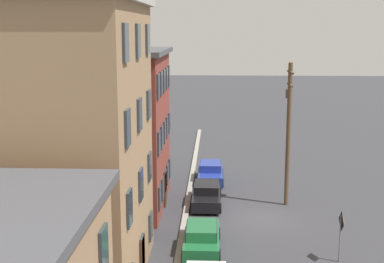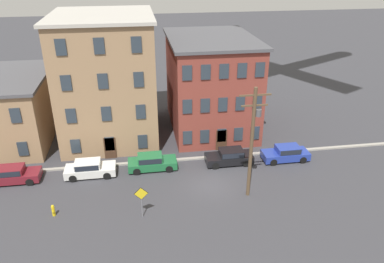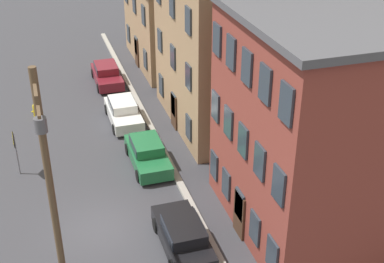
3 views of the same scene
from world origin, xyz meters
name	(u,v)px [view 3 (image 3 of 3)]	position (x,y,z in m)	size (l,w,h in m)	color
ground_plane	(101,228)	(0.00, 0.00, 0.00)	(200.00, 200.00, 0.00)	#38383D
kerb_strip	(193,209)	(0.00, 4.50, 0.08)	(56.00, 0.36, 0.16)	#9E998E
apartment_corner	(206,17)	(-19.60, 11.69, 3.49)	(9.94, 11.89, 6.95)	#9E7A56
apartment_midblock	(261,20)	(-8.63, 11.45, 6.37)	(9.87, 11.42, 12.71)	#9E7A56
apartment_far	(368,118)	(2.27, 11.87, 5.06)	(9.04, 12.26, 10.09)	brown
car_maroon	(107,74)	(-16.79, 3.08, 0.75)	(4.40, 1.92, 1.43)	maroon
car_white	(123,111)	(-10.33, 3.07, 0.75)	(4.40, 1.92, 1.43)	silver
car_green	(147,152)	(-4.84, 3.37, 0.75)	(4.40, 1.92, 1.43)	#1E6638
car_black	(183,235)	(2.46, 3.26, 0.75)	(4.40, 1.92, 1.43)	black
caution_sign	(15,145)	(-5.93, -3.48, 1.77)	(1.06, 0.08, 2.63)	slate
utility_pole	(48,171)	(2.74, -1.95, 5.21)	(2.40, 0.44, 9.27)	brown
fire_hydrant	(35,111)	(-12.54, -2.31, 0.48)	(0.24, 0.34, 0.96)	yellow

